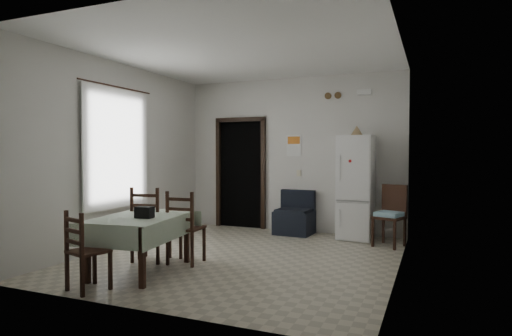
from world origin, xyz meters
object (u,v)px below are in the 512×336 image
object	(u,v)px
fridge	(356,187)
dining_chair_far_left	(151,224)
corner_chair	(389,216)
dining_chair_far_right	(186,227)
dining_chair_near_head	(88,250)
navy_seat	(294,212)
dining_table	(141,244)

from	to	relation	value
fridge	dining_chair_far_left	xyz separation A→B (m)	(-2.34, -2.59, -0.38)
corner_chair	dining_chair_far_right	bearing A→B (deg)	-118.78
fridge	dining_chair_far_right	distance (m)	3.15
dining_chair_far_left	dining_chair_near_head	bearing A→B (deg)	87.60
navy_seat	dining_chair_far_left	size ratio (longest dim) A/B	0.77
navy_seat	dining_table	size ratio (longest dim) A/B	0.59
dining_table	dining_chair_far_right	bearing A→B (deg)	56.46
dining_table	dining_chair_near_head	world-z (taller)	dining_chair_near_head
navy_seat	dining_chair_near_head	distance (m)	4.06
navy_seat	dining_chair_far_right	distance (m)	2.63
fridge	dining_chair_far_right	bearing A→B (deg)	-123.79
fridge	corner_chair	distance (m)	0.83
dining_table	dining_chair_far_right	size ratio (longest dim) A/B	1.38
fridge	navy_seat	world-z (taller)	fridge
navy_seat	dining_chair_near_head	world-z (taller)	dining_chair_near_head
dining_chair_far_right	fridge	bearing A→B (deg)	-130.02
navy_seat	dining_chair_near_head	bearing A→B (deg)	-102.68
corner_chair	dining_table	distance (m)	3.81
corner_chair	dining_chair_far_right	size ratio (longest dim) A/B	1.00
dining_table	dining_chair_near_head	distance (m)	0.81
dining_table	dining_chair_far_right	distance (m)	0.66
navy_seat	corner_chair	xyz separation A→B (m)	(1.70, -0.43, 0.09)
navy_seat	dining_table	xyz separation A→B (m)	(-1.00, -3.11, -0.05)
corner_chair	dining_chair_far_right	xyz separation A→B (m)	(-2.41, -2.10, 0.00)
fridge	dining_chair_far_left	world-z (taller)	fridge
navy_seat	dining_chair_near_head	size ratio (longest dim) A/B	0.91
dining_chair_near_head	dining_chair_far_left	bearing A→B (deg)	-66.26
dining_chair_far_right	dining_chair_near_head	world-z (taller)	dining_chair_far_right
dining_chair_far_right	dining_table	bearing A→B (deg)	59.59
corner_chair	dining_chair_near_head	bearing A→B (deg)	-108.35
fridge	dining_table	distance (m)	3.80
dining_chair_far_right	dining_chair_near_head	xyz separation A→B (m)	(-0.36, -1.38, -0.06)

